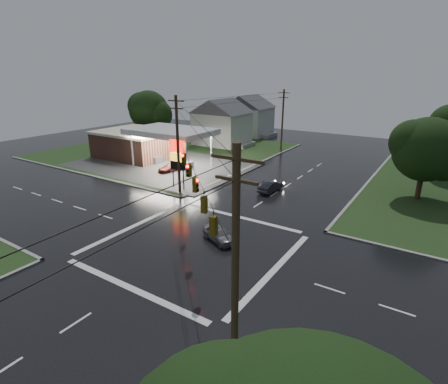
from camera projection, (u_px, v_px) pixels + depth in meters
The scene contains 15 objects.
ground at pixel (195, 245), 28.36m from camera, with size 120.00×120.00×0.00m, color black.
grass_nw at pixel (168, 150), 62.33m from camera, with size 36.00×36.00×0.08m, color #1C3316.
gas_station at pixel (142, 142), 56.35m from camera, with size 26.20×18.00×5.60m.
pylon_sign at pixel (177, 156), 40.77m from camera, with size 2.00×0.35×6.00m.
utility_pole_nw at pixel (178, 144), 38.91m from camera, with size 2.20×0.32×11.00m.
utility_pole_se at pixel (235, 272), 14.07m from camera, with size 2.20×0.32×11.00m.
utility_pole_n at pixel (283, 119), 61.59m from camera, with size 2.20×0.32×10.50m.
traffic_signals at pixel (193, 168), 26.22m from camera, with size 26.87×26.87×1.47m.
house_near at pixel (222, 121), 66.24m from camera, with size 11.05×8.48×8.60m.
house_far at pixel (248, 115), 76.27m from camera, with size 11.05×8.48×8.60m.
tree_nw_behind at pixel (149, 111), 67.52m from camera, with size 8.93×7.60×10.00m.
tree_ne_near at pixel (428, 150), 36.72m from camera, with size 7.99×6.80×8.98m.
car_north at pixel (270, 186), 40.93m from camera, with size 1.36×3.89×1.28m, color #22252B.
car_crossing at pixel (219, 234), 28.97m from camera, with size 1.44×3.59×1.22m, color slate.
car_pump at pixel (171, 167), 49.15m from camera, with size 1.68×4.14×1.20m, color #571B14.
Camera 1 is at (15.78, -20.02, 13.38)m, focal length 28.00 mm.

